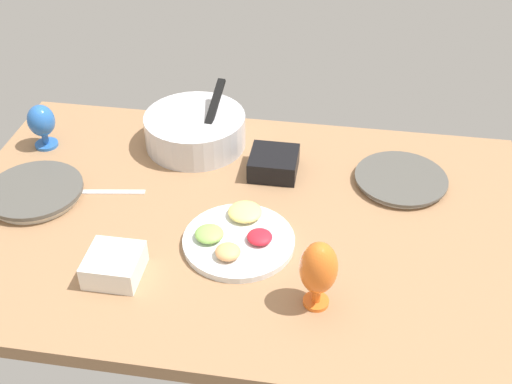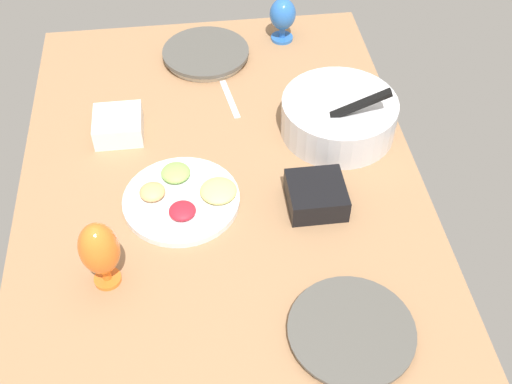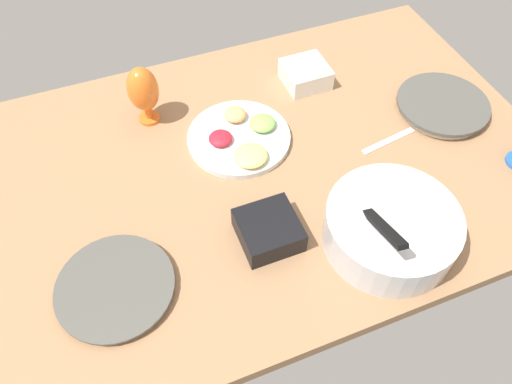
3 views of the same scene
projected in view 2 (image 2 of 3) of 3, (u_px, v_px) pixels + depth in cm
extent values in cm
cube|color=#99704C|center=(223.00, 198.00, 164.63)|extent=(160.00, 104.00, 4.00)
cylinder|color=silver|center=(206.00, 56.00, 202.34)|extent=(25.07, 25.07, 1.97)
cylinder|color=#4E4C47|center=(206.00, 52.00, 201.19)|extent=(27.25, 27.25, 1.18)
cylinder|color=silver|center=(351.00, 333.00, 134.63)|extent=(24.89, 24.89, 1.37)
cylinder|color=#4E4C47|center=(352.00, 330.00, 133.83)|extent=(27.05, 27.05, 0.82)
cylinder|color=silver|center=(339.00, 116.00, 175.76)|extent=(31.62, 31.62, 10.35)
cylinder|color=white|center=(340.00, 108.00, 173.49)|extent=(28.45, 28.45, 1.86)
cube|color=black|center=(345.00, 110.00, 167.17)|extent=(4.82, 23.02, 12.93)
cylinder|color=silver|center=(181.00, 200.00, 160.22)|extent=(29.31, 29.31, 1.80)
ellipsoid|color=red|center=(182.00, 211.00, 155.00)|extent=(6.61, 6.61, 2.37)
ellipsoid|color=#F9E072|center=(218.00, 191.00, 159.34)|extent=(9.23, 9.23, 2.73)
ellipsoid|color=#8CC659|center=(176.00, 173.00, 163.61)|extent=(7.50, 7.50, 2.76)
ellipsoid|color=#F2A566|center=(152.00, 192.00, 158.88)|extent=(6.45, 6.45, 2.99)
cylinder|color=orange|center=(108.00, 279.00, 144.31)|extent=(6.17, 6.17, 1.00)
cylinder|color=orange|center=(106.00, 273.00, 142.66)|extent=(2.00, 2.00, 3.51)
ellipsoid|color=orange|center=(99.00, 249.00, 136.31)|extent=(8.81, 8.81, 13.91)
cylinder|color=blue|center=(282.00, 38.00, 210.17)|extent=(7.17, 7.17, 1.00)
cylinder|color=blue|center=(282.00, 32.00, 208.64)|extent=(2.00, 2.00, 3.19)
ellipsoid|color=blue|center=(283.00, 14.00, 203.75)|extent=(8.41, 8.41, 10.22)
cube|color=black|center=(316.00, 195.00, 158.28)|extent=(14.10, 14.10, 6.33)
cube|color=tan|center=(317.00, 190.00, 156.80)|extent=(11.56, 11.56, 2.03)
cube|color=white|center=(118.00, 125.00, 176.24)|extent=(13.14, 13.14, 6.33)
cube|color=#F9E072|center=(117.00, 120.00, 174.77)|extent=(10.78, 10.78, 2.03)
cube|color=silver|center=(230.00, 98.00, 188.85)|extent=(18.06, 4.53, 0.60)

